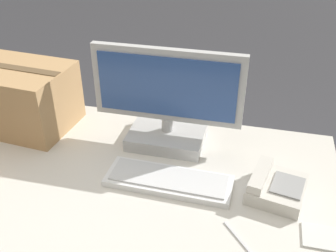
{
  "coord_description": "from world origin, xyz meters",
  "views": [
    {
      "loc": [
        0.57,
        -1.0,
        1.62
      ],
      "look_at": [
        0.29,
        0.14,
        0.89
      ],
      "focal_mm": 42.0,
      "sensor_mm": 36.0,
      "label": 1
    }
  ],
  "objects_px": {
    "keyboard": "(169,180)",
    "spoon": "(246,248)",
    "desk_phone": "(275,187)",
    "monitor": "(167,106)",
    "sticky_note_pad": "(319,237)",
    "cardboard_box": "(20,97)"
  },
  "relations": [
    {
      "from": "desk_phone",
      "to": "sticky_note_pad",
      "type": "relative_size",
      "value": 2.29
    },
    {
      "from": "desk_phone",
      "to": "spoon",
      "type": "xyz_separation_m",
      "value": [
        -0.07,
        -0.25,
        -0.03
      ]
    },
    {
      "from": "keyboard",
      "to": "desk_phone",
      "type": "distance_m",
      "value": 0.35
    },
    {
      "from": "sticky_note_pad",
      "to": "keyboard",
      "type": "bearing_deg",
      "value": 164.82
    },
    {
      "from": "keyboard",
      "to": "spoon",
      "type": "height_order",
      "value": "keyboard"
    },
    {
      "from": "desk_phone",
      "to": "spoon",
      "type": "relative_size",
      "value": 1.58
    },
    {
      "from": "keyboard",
      "to": "spoon",
      "type": "relative_size",
      "value": 3.14
    },
    {
      "from": "keyboard",
      "to": "sticky_note_pad",
      "type": "height_order",
      "value": "keyboard"
    },
    {
      "from": "monitor",
      "to": "keyboard",
      "type": "height_order",
      "value": "monitor"
    },
    {
      "from": "spoon",
      "to": "cardboard_box",
      "type": "xyz_separation_m",
      "value": [
        -0.96,
        0.46,
        0.13
      ]
    },
    {
      "from": "desk_phone",
      "to": "cardboard_box",
      "type": "distance_m",
      "value": 1.06
    },
    {
      "from": "spoon",
      "to": "sticky_note_pad",
      "type": "distance_m",
      "value": 0.22
    },
    {
      "from": "monitor",
      "to": "keyboard",
      "type": "bearing_deg",
      "value": -75.11
    },
    {
      "from": "cardboard_box",
      "to": "keyboard",
      "type": "bearing_deg",
      "value": -18.95
    },
    {
      "from": "sticky_note_pad",
      "to": "cardboard_box",
      "type": "bearing_deg",
      "value": 162.59
    },
    {
      "from": "monitor",
      "to": "sticky_note_pad",
      "type": "bearing_deg",
      "value": -34.92
    },
    {
      "from": "monitor",
      "to": "desk_phone",
      "type": "distance_m",
      "value": 0.49
    },
    {
      "from": "monitor",
      "to": "spoon",
      "type": "height_order",
      "value": "monitor"
    },
    {
      "from": "keyboard",
      "to": "desk_phone",
      "type": "relative_size",
      "value": 1.99
    },
    {
      "from": "cardboard_box",
      "to": "sticky_note_pad",
      "type": "distance_m",
      "value": 1.23
    },
    {
      "from": "desk_phone",
      "to": "sticky_note_pad",
      "type": "height_order",
      "value": "desk_phone"
    },
    {
      "from": "sticky_note_pad",
      "to": "monitor",
      "type": "bearing_deg",
      "value": 145.08
    }
  ]
}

